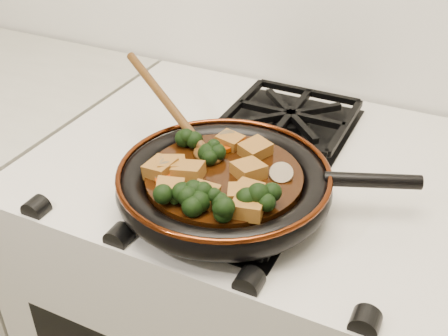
% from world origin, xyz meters
% --- Properties ---
extents(stove, '(0.76, 0.60, 0.90)m').
position_xyz_m(stove, '(0.00, 1.69, 0.45)').
color(stove, beige).
rests_on(stove, ground).
extents(burner_grate_front, '(0.23, 0.23, 0.03)m').
position_xyz_m(burner_grate_front, '(0.00, 1.55, 0.91)').
color(burner_grate_front, black).
rests_on(burner_grate_front, stove).
extents(burner_grate_back, '(0.23, 0.23, 0.03)m').
position_xyz_m(burner_grate_back, '(0.00, 1.83, 0.91)').
color(burner_grate_back, black).
rests_on(burner_grate_back, stove).
extents(skillet, '(0.43, 0.32, 0.05)m').
position_xyz_m(skillet, '(0.00, 1.55, 0.94)').
color(skillet, black).
rests_on(skillet, burner_grate_front).
extents(braising_sauce, '(0.23, 0.23, 0.02)m').
position_xyz_m(braising_sauce, '(-0.00, 1.55, 0.95)').
color(braising_sauce, black).
rests_on(braising_sauce, skillet).
extents(tofu_cube_0, '(0.04, 0.04, 0.03)m').
position_xyz_m(tofu_cube_0, '(0.00, 1.48, 0.97)').
color(tofu_cube_0, brown).
rests_on(tofu_cube_0, braising_sauce).
extents(tofu_cube_1, '(0.05, 0.06, 0.03)m').
position_xyz_m(tofu_cube_1, '(0.02, 1.62, 0.97)').
color(tofu_cube_1, brown).
rests_on(tofu_cube_1, braising_sauce).
extents(tofu_cube_2, '(0.05, 0.05, 0.03)m').
position_xyz_m(tofu_cube_2, '(-0.05, 1.47, 0.97)').
color(tofu_cube_2, brown).
rests_on(tofu_cube_2, braising_sauce).
extents(tofu_cube_3, '(0.05, 0.05, 0.03)m').
position_xyz_m(tofu_cube_3, '(-0.05, 1.52, 0.97)').
color(tofu_cube_3, brown).
rests_on(tofu_cube_3, braising_sauce).
extents(tofu_cube_4, '(0.04, 0.04, 0.02)m').
position_xyz_m(tofu_cube_4, '(0.05, 1.51, 0.97)').
color(tofu_cube_4, brown).
rests_on(tofu_cube_4, braising_sauce).
extents(tofu_cube_5, '(0.06, 0.06, 0.03)m').
position_xyz_m(tofu_cube_5, '(0.03, 1.56, 0.97)').
color(tofu_cube_5, brown).
rests_on(tofu_cube_5, braising_sauce).
extents(tofu_cube_6, '(0.05, 0.05, 0.03)m').
position_xyz_m(tofu_cube_6, '(0.05, 1.50, 0.97)').
color(tofu_cube_6, brown).
rests_on(tofu_cube_6, braising_sauce).
extents(tofu_cube_7, '(0.05, 0.05, 0.03)m').
position_xyz_m(tofu_cube_7, '(0.07, 1.48, 0.97)').
color(tofu_cube_7, brown).
rests_on(tofu_cube_7, braising_sauce).
extents(tofu_cube_8, '(0.04, 0.05, 0.03)m').
position_xyz_m(tofu_cube_8, '(-0.09, 1.51, 0.97)').
color(tofu_cube_8, brown).
rests_on(tofu_cube_8, braising_sauce).
extents(tofu_cube_9, '(0.06, 0.06, 0.03)m').
position_xyz_m(tofu_cube_9, '(-0.08, 1.52, 0.97)').
color(tofu_cube_9, brown).
rests_on(tofu_cube_9, braising_sauce).
extents(tofu_cube_10, '(0.04, 0.04, 0.02)m').
position_xyz_m(tofu_cube_10, '(-0.03, 1.62, 0.97)').
color(tofu_cube_10, brown).
rests_on(tofu_cube_10, braising_sauce).
extents(broccoli_floret_0, '(0.07, 0.06, 0.06)m').
position_xyz_m(broccoli_floret_0, '(-0.08, 1.60, 0.97)').
color(broccoli_floret_0, black).
rests_on(broccoli_floret_0, braising_sauce).
extents(broccoli_floret_1, '(0.09, 0.09, 0.07)m').
position_xyz_m(broccoli_floret_1, '(-0.00, 1.46, 0.97)').
color(broccoli_floret_1, black).
rests_on(broccoli_floret_1, braising_sauce).
extents(broccoli_floret_2, '(0.07, 0.07, 0.07)m').
position_xyz_m(broccoli_floret_2, '(0.08, 1.50, 0.97)').
color(broccoli_floret_2, black).
rests_on(broccoli_floret_2, braising_sauce).
extents(broccoli_floret_3, '(0.09, 0.08, 0.06)m').
position_xyz_m(broccoli_floret_3, '(-0.03, 1.46, 0.97)').
color(broccoli_floret_3, black).
rests_on(broccoli_floret_3, braising_sauce).
extents(broccoli_floret_4, '(0.08, 0.09, 0.06)m').
position_xyz_m(broccoli_floret_4, '(0.03, 1.46, 0.97)').
color(broccoli_floret_4, black).
rests_on(broccoli_floret_4, braising_sauce).
extents(broccoli_floret_5, '(0.08, 0.09, 0.06)m').
position_xyz_m(broccoli_floret_5, '(-0.03, 1.57, 0.97)').
color(broccoli_floret_5, black).
rests_on(broccoli_floret_5, braising_sauce).
extents(broccoli_floret_6, '(0.08, 0.09, 0.07)m').
position_xyz_m(broccoli_floret_6, '(0.07, 1.49, 0.97)').
color(broccoli_floret_6, black).
rests_on(broccoli_floret_6, braising_sauce).
extents(broccoli_floret_7, '(0.08, 0.09, 0.06)m').
position_xyz_m(broccoli_floret_7, '(-0.01, 1.46, 0.97)').
color(broccoli_floret_7, black).
rests_on(broccoli_floret_7, braising_sauce).
extents(carrot_coin_0, '(0.03, 0.03, 0.01)m').
position_xyz_m(carrot_coin_0, '(-0.03, 1.61, 0.96)').
color(carrot_coin_0, '#B33904').
rests_on(carrot_coin_0, braising_sauce).
extents(carrot_coin_1, '(0.03, 0.03, 0.01)m').
position_xyz_m(carrot_coin_1, '(-0.07, 1.49, 0.96)').
color(carrot_coin_1, '#B33904').
rests_on(carrot_coin_1, braising_sauce).
extents(carrot_coin_2, '(0.03, 0.03, 0.02)m').
position_xyz_m(carrot_coin_2, '(0.01, 1.63, 0.96)').
color(carrot_coin_2, '#B33904').
rests_on(carrot_coin_2, braising_sauce).
extents(carrot_coin_3, '(0.03, 0.03, 0.02)m').
position_xyz_m(carrot_coin_3, '(0.02, 1.62, 0.96)').
color(carrot_coin_3, '#B33904').
rests_on(carrot_coin_3, braising_sauce).
extents(carrot_coin_4, '(0.03, 0.03, 0.02)m').
position_xyz_m(carrot_coin_4, '(-0.02, 1.63, 0.96)').
color(carrot_coin_4, '#B33904').
rests_on(carrot_coin_4, braising_sauce).
extents(mushroom_slice_0, '(0.04, 0.04, 0.03)m').
position_xyz_m(mushroom_slice_0, '(-0.03, 1.62, 0.97)').
color(mushroom_slice_0, brown).
rests_on(mushroom_slice_0, braising_sauce).
extents(mushroom_slice_1, '(0.04, 0.04, 0.02)m').
position_xyz_m(mushroom_slice_1, '(0.08, 1.58, 0.97)').
color(mushroom_slice_1, brown).
rests_on(mushroom_slice_1, braising_sauce).
extents(mushroom_slice_2, '(0.04, 0.04, 0.03)m').
position_xyz_m(mushroom_slice_2, '(-0.08, 1.52, 0.97)').
color(mushroom_slice_2, brown).
rests_on(mushroom_slice_2, braising_sauce).
extents(mushroom_slice_3, '(0.05, 0.05, 0.03)m').
position_xyz_m(mushroom_slice_3, '(-0.07, 1.50, 0.97)').
color(mushroom_slice_3, brown).
rests_on(mushroom_slice_3, braising_sauce).
extents(mushroom_slice_4, '(0.03, 0.04, 0.03)m').
position_xyz_m(mushroom_slice_4, '(-0.08, 1.51, 0.97)').
color(mushroom_slice_4, brown).
rests_on(mushroom_slice_4, braising_sauce).
extents(wooden_spoon, '(0.16, 0.11, 0.27)m').
position_xyz_m(wooden_spoon, '(-0.11, 1.62, 0.99)').
color(wooden_spoon, '#4F2F11').
rests_on(wooden_spoon, braising_sauce).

